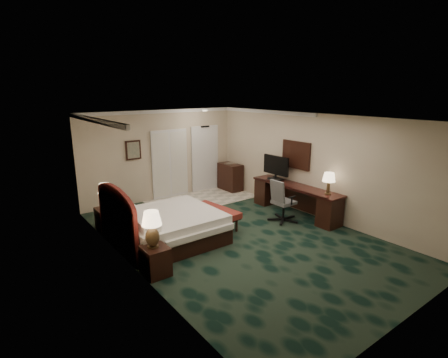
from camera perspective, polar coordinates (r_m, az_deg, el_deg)
floor at (r=8.10m, az=2.51°, el=-9.46°), size 5.00×7.50×0.00m
ceiling at (r=7.43m, az=2.74°, el=9.95°), size 5.00×7.50×0.00m
wall_back at (r=10.75m, az=-10.17°, el=3.87°), size 5.00×0.00×2.70m
wall_front at (r=5.46m, az=28.69°, el=-8.14°), size 5.00×0.00×2.70m
wall_left at (r=6.43m, az=-14.93°, el=-3.54°), size 0.00×7.50×2.70m
wall_right at (r=9.40m, az=14.50°, el=2.13°), size 0.00×7.50×2.70m
crown_molding at (r=7.44m, az=2.73°, el=9.56°), size 5.00×7.50×0.10m
tile_patch at (r=10.79m, az=-3.53°, el=-3.25°), size 3.20×1.70×0.01m
headboard at (r=7.55m, az=-17.08°, el=-6.22°), size 0.12×2.00×1.40m
entry_door at (r=11.54m, az=-3.15°, el=3.28°), size 1.02×0.06×2.18m
closet_doors at (r=10.89m, az=-8.83°, el=2.44°), size 1.20×0.06×2.10m
wall_art at (r=10.31m, az=-14.61°, el=4.59°), size 0.45×0.06×0.55m
wall_mirror at (r=9.71m, az=11.68°, el=3.88°), size 0.05×0.95×0.75m
bed at (r=7.88m, az=-8.90°, el=-7.76°), size 2.07×1.92×0.66m
nightstand_near at (r=6.61m, az=-11.12°, el=-12.97°), size 0.43×0.49×0.54m
nightstand_far at (r=8.88m, az=-18.66°, el=-6.19°), size 0.42×0.49×0.53m
lamp_near at (r=6.37m, az=-11.66°, el=-8.06°), size 0.44×0.44×0.67m
lamp_far at (r=8.68m, az=-18.80°, el=-2.67°), size 0.35×0.35×0.62m
bed_bench at (r=8.66m, az=-1.31°, el=-6.20°), size 0.62×1.40×0.46m
desk at (r=9.60m, az=11.52°, el=-3.34°), size 0.59×2.75×0.79m
tv at (r=9.90m, az=8.46°, el=1.80°), size 0.11×0.89×0.69m
desk_lamp at (r=8.84m, az=16.70°, el=-0.68°), size 0.32×0.32×0.55m
desk_chair at (r=8.98m, az=9.75°, el=-3.44°), size 0.65×0.61×1.11m
minibar at (r=11.64m, az=1.04°, el=0.34°), size 0.47×0.84×0.89m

